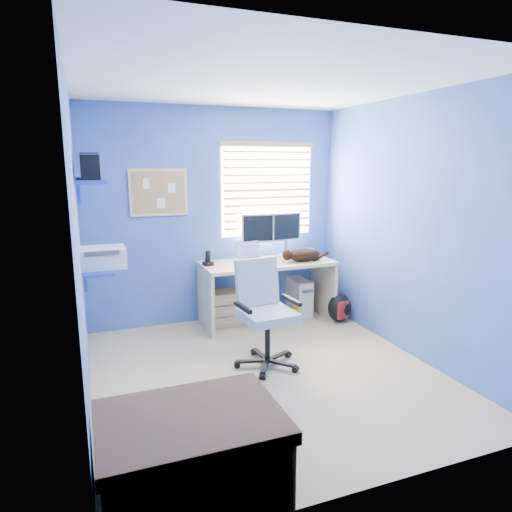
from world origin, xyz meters
name	(u,v)px	position (x,y,z in m)	size (l,w,h in m)	color
floor	(266,373)	(0.00, 0.00, 0.00)	(3.00, 3.20, 0.00)	tan
ceiling	(267,82)	(0.00, 0.00, 2.50)	(3.00, 3.20, 0.00)	white
wall_back	(215,217)	(0.00, 1.60, 1.25)	(3.00, 0.01, 2.50)	#375AA2
wall_front	(380,283)	(0.00, -1.60, 1.25)	(3.00, 0.01, 2.50)	#375AA2
wall_left	(78,249)	(-1.50, 0.00, 1.25)	(0.01, 3.20, 2.50)	#375AA2
wall_right	(410,228)	(1.50, 0.00, 1.25)	(0.01, 3.20, 2.50)	#375AA2
desk	(267,292)	(0.52, 1.26, 0.37)	(1.54, 0.65, 0.74)	#D9BA78
laptop	(254,254)	(0.35, 1.23, 0.85)	(0.33, 0.26, 0.22)	silver
monitor_left	(257,236)	(0.47, 1.45, 1.01)	(0.40, 0.12, 0.54)	silver
monitor_right	(285,235)	(0.84, 1.46, 1.01)	(0.40, 0.12, 0.54)	silver
phone	(208,258)	(-0.18, 1.31, 0.82)	(0.09, 0.11, 0.17)	black
mug	(302,253)	(1.01, 1.33, 0.79)	(0.10, 0.09, 0.10)	#1F6638
cd_spindle	(310,251)	(1.19, 1.48, 0.78)	(0.13, 0.13, 0.07)	silver
cat	(304,255)	(0.93, 1.13, 0.81)	(0.41, 0.22, 0.15)	black
tower_pc	(299,297)	(1.01, 1.38, 0.23)	(0.19, 0.44, 0.45)	beige
drawer_boxes	(225,308)	(0.03, 1.36, 0.20)	(0.35, 0.28, 0.41)	tan
yellow_book	(296,311)	(0.87, 1.18, 0.12)	(0.03, 0.17, 0.24)	yellow
backpack	(339,308)	(1.33, 0.96, 0.17)	(0.29, 0.22, 0.34)	black
bed_corner	(191,453)	(-0.97, -1.24, 0.24)	(1.00, 0.71, 0.48)	brown
office_chair	(265,327)	(0.07, 0.19, 0.37)	(0.62, 0.62, 0.99)	black
window_blinds	(268,190)	(0.65, 1.57, 1.55)	(1.15, 0.05, 1.10)	white
corkboard	(159,192)	(-0.65, 1.58, 1.55)	(0.64, 0.02, 0.52)	#D9BA78
wall_shelves	(95,213)	(-1.35, 0.75, 1.43)	(0.42, 0.90, 1.05)	#263EBA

